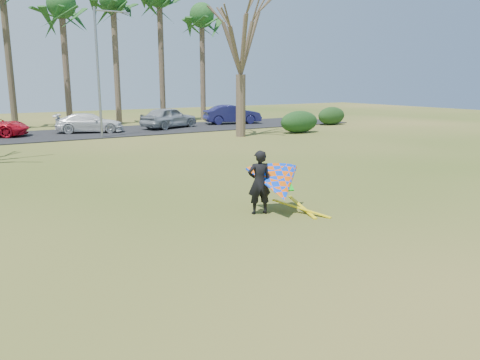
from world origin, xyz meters
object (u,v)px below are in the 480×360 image
car_3 (90,123)px  kite_flyer (276,183)px  streetlight (100,66)px  car_5 (232,114)px  bare_tree_right (241,33)px  car_4 (169,117)px

car_3 → kite_flyer: 23.11m
streetlight → car_5: 12.84m
bare_tree_right → streetlight: bearing=153.0°
bare_tree_right → car_4: bearing=105.7°
car_3 → kite_flyer: kite_flyer is taller
car_4 → bare_tree_right: bearing=174.3°
bare_tree_right → car_3: bare_tree_right is taller
car_5 → kite_flyer: (-12.73, -23.56, 0.02)m
car_5 → bare_tree_right: bearing=166.2°
bare_tree_right → car_5: (3.93, 7.64, -5.73)m
streetlight → car_4: (5.84, 3.11, -3.61)m
car_3 → car_4: 5.94m
kite_flyer → car_5: bearing=61.6°
car_4 → streetlight: bearing=96.6°
car_3 → car_4: car_4 is taller
car_3 → bare_tree_right: bearing=-111.9°
car_4 → kite_flyer: 24.02m
bare_tree_right → car_3: 12.19m
streetlight → car_4: size_ratio=1.71×
bare_tree_right → kite_flyer: 19.07m
streetlight → car_5: size_ratio=1.70×
car_4 → car_5: size_ratio=1.00×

